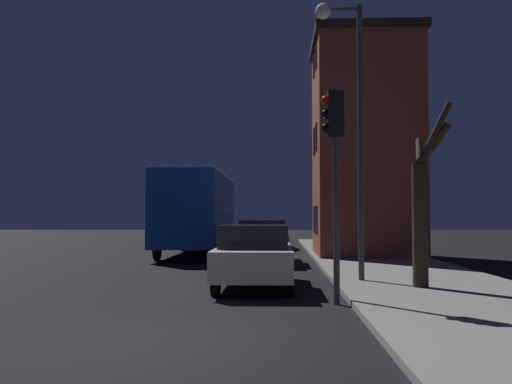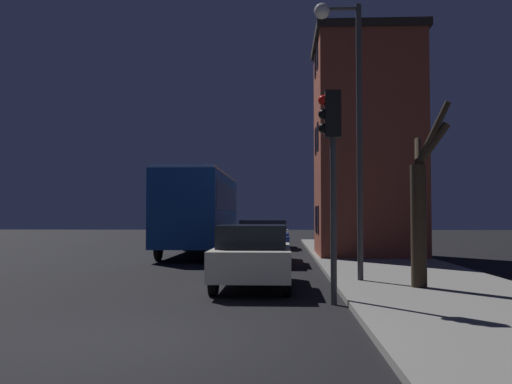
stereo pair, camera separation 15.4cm
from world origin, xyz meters
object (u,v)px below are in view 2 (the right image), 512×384
Objects in this scene: traffic_light at (331,150)px; car_near_lane at (253,255)px; streetlamp at (347,96)px; bare_tree at (421,209)px; car_mid_lane at (264,240)px; bus at (200,206)px; car_far_lane at (270,234)px.

car_near_lane is at bearing 123.84° from traffic_light.
streetlamp is 1.61× the size of car_near_lane.
traffic_light is at bearing -102.01° from streetlamp.
traffic_light is 0.96× the size of car_near_lane.
bare_tree reaches higher than car_mid_lane.
traffic_light is at bearing -71.49° from bus.
bus reaches higher than car_mid_lane.
traffic_light is 3.62m from car_near_lane.
traffic_light is 18.74m from car_far_lane.
bus is 2.17× the size of car_near_lane.
traffic_light reaches higher than car_mid_lane.
car_far_lane is at bearing 98.30° from streetlamp.
car_far_lane is (0.03, 16.13, -0.01)m from car_near_lane.
bare_tree is (1.44, -1.31, -2.78)m from streetlamp.
traffic_light is 0.44× the size of bus.
bare_tree is at bearing -77.57° from car_far_lane.
car_mid_lane is at bearing 115.91° from bare_tree.
bus is 1.94× the size of car_mid_lane.
bare_tree is at bearing -60.45° from bus.
traffic_light is 9.80m from car_mid_lane.
car_far_lane is at bearing 94.89° from traffic_light.
traffic_light is at bearing -80.34° from car_mid_lane.
car_near_lane is (-1.62, 2.42, -2.16)m from traffic_light.
bare_tree is 3.92m from car_near_lane.
bus is at bearing 104.64° from car_near_lane.
bare_tree reaches higher than bus.
streetlamp is 3.39m from bare_tree.
car_mid_lane is at bearing -90.10° from car_far_lane.
traffic_light is 2.98m from bare_tree.
bare_tree is (2.10, 1.80, -1.09)m from traffic_light.
traffic_light is (-0.66, -3.11, -1.69)m from streetlamp.
car_mid_lane is (-1.60, 9.43, -2.12)m from traffic_light.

